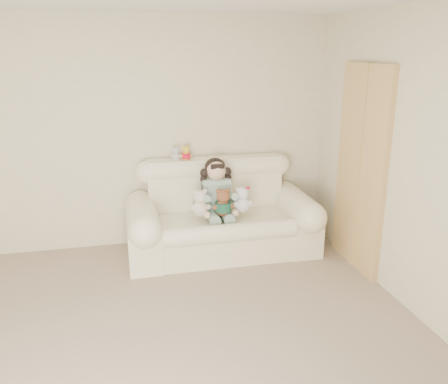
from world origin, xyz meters
TOP-DOWN VIEW (x-y plane):
  - floor at (0.00, 0.00)m, footprint 5.00×5.00m
  - wall_back at (0.00, 2.50)m, footprint 4.50×0.00m
  - sofa at (0.90, 2.00)m, footprint 2.10×0.95m
  - door_panel at (2.22, 1.40)m, footprint 0.06×0.90m
  - seated_child at (0.85, 2.08)m, footprint 0.40×0.49m
  - brown_teddy at (0.88, 1.85)m, footprint 0.28×0.25m
  - white_cat at (1.11, 1.90)m, footprint 0.23×0.18m
  - cream_teddy at (0.63, 1.88)m, footprint 0.28×0.25m
  - yellow_mini_bear at (0.56, 2.34)m, footprint 0.15×0.13m
  - grey_mini_plush at (0.45, 2.37)m, footprint 0.13×0.11m

SIDE VIEW (x-z plane):
  - floor at x=0.00m, z-range 0.00..0.00m
  - sofa at x=0.90m, z-range 0.00..1.03m
  - white_cat at x=1.11m, z-range 0.50..0.86m
  - cream_teddy at x=0.63m, z-range 0.50..0.86m
  - brown_teddy at x=0.88m, z-range 0.50..0.86m
  - seated_child at x=0.85m, z-range 0.42..1.09m
  - door_panel at x=2.22m, z-range 0.00..2.10m
  - grey_mini_plush at x=0.45m, z-range 1.01..1.20m
  - yellow_mini_bear at x=0.56m, z-range 1.01..1.21m
  - wall_back at x=0.00m, z-range -0.95..3.55m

